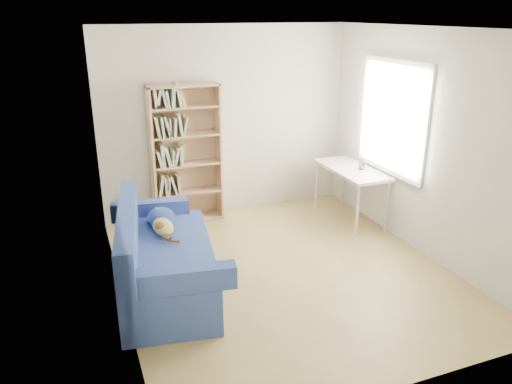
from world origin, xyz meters
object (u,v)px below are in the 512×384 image
(bookshelf, at_px, (186,160))
(pen_cup, at_px, (362,165))
(sofa, at_px, (162,259))
(desk, at_px, (351,174))

(bookshelf, distance_m, pen_cup, 2.36)
(sofa, xyz_separation_m, desk, (2.79, 0.92, 0.33))
(sofa, distance_m, bookshelf, 1.93)
(pen_cup, bearing_deg, bookshelf, 158.01)
(bookshelf, bearing_deg, sofa, -112.12)
(sofa, relative_size, desk, 1.69)
(sofa, xyz_separation_m, pen_cup, (2.89, 0.84, 0.46))
(sofa, distance_m, pen_cup, 3.04)
(bookshelf, xyz_separation_m, pen_cup, (2.19, -0.88, -0.05))
(bookshelf, relative_size, desk, 1.57)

